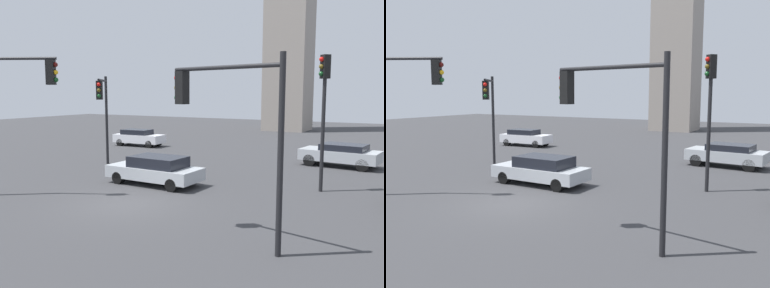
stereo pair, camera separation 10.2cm
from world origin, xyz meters
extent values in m
plane|color=#38383A|center=(0.00, 0.00, 0.00)|extent=(99.14, 99.14, 0.00)
cylinder|color=black|center=(-4.44, -1.18, 5.66)|extent=(2.80, 1.45, 0.12)
cube|color=black|center=(-3.29, -0.62, 5.11)|extent=(0.43, 0.43, 1.00)
sphere|color=#4C0F0C|center=(-3.11, -0.53, 5.41)|extent=(0.20, 0.20, 0.20)
sphere|color=yellow|center=(-3.11, -0.53, 5.11)|extent=(0.20, 0.20, 0.20)
sphere|color=#14471E|center=(-3.11, -0.53, 4.81)|extent=(0.20, 0.20, 0.20)
cylinder|color=black|center=(6.75, -2.14, 2.66)|extent=(0.16, 0.16, 5.32)
cylinder|color=black|center=(4.95, -1.78, 5.00)|extent=(3.61, 0.83, 0.12)
cube|color=black|center=(3.40, -1.47, 4.45)|extent=(0.38, 0.38, 1.00)
sphere|color=red|center=(3.20, -1.44, 4.75)|extent=(0.20, 0.20, 0.20)
sphere|color=#594714|center=(3.20, -1.44, 4.45)|extent=(0.20, 0.20, 0.20)
sphere|color=#14471E|center=(3.20, -1.44, 4.15)|extent=(0.20, 0.20, 0.20)
cylinder|color=black|center=(-6.70, 6.47, 2.62)|extent=(0.16, 0.16, 5.25)
cylinder|color=black|center=(-5.93, 5.33, 4.97)|extent=(1.64, 2.36, 0.12)
cube|color=black|center=(-5.30, 4.39, 4.42)|extent=(0.44, 0.44, 1.00)
sphere|color=red|center=(-5.19, 4.22, 4.72)|extent=(0.20, 0.20, 0.20)
sphere|color=#594714|center=(-5.19, 4.22, 4.42)|extent=(0.20, 0.20, 0.20)
sphere|color=#14471E|center=(-5.19, 4.22, 4.12)|extent=(0.20, 0.20, 0.20)
cylinder|color=black|center=(6.10, 5.76, 2.94)|extent=(0.16, 0.16, 5.89)
cube|color=black|center=(6.10, 5.76, 5.39)|extent=(0.45, 0.45, 1.00)
sphere|color=red|center=(5.96, 5.61, 5.69)|extent=(0.20, 0.20, 0.20)
sphere|color=#594714|center=(5.96, 5.61, 5.39)|extent=(0.20, 0.20, 0.20)
sphere|color=#14471E|center=(5.96, 5.61, 5.09)|extent=(0.20, 0.20, 0.20)
cube|color=#ADB2B7|center=(-1.03, 3.30, 0.57)|extent=(4.54, 2.00, 0.56)
cube|color=black|center=(-0.81, 3.30, 1.08)|extent=(2.56, 1.72, 0.54)
cylinder|color=black|center=(-2.58, 2.57, 0.29)|extent=(0.59, 0.35, 0.58)
cylinder|color=black|center=(-2.54, 4.12, 0.29)|extent=(0.59, 0.35, 0.58)
cylinder|color=black|center=(0.48, 2.49, 0.29)|extent=(0.59, 0.35, 0.58)
cylinder|color=black|center=(0.52, 4.04, 0.29)|extent=(0.59, 0.35, 0.58)
cube|color=#ADB2B7|center=(5.68, 12.53, 0.66)|extent=(4.55, 2.45, 0.63)
cube|color=black|center=(5.89, 12.50, 1.14)|extent=(2.61, 2.01, 0.40)
cylinder|color=black|center=(4.12, 11.87, 0.35)|extent=(0.73, 0.43, 0.69)
cylinder|color=black|center=(4.29, 13.50, 0.35)|extent=(0.73, 0.43, 0.69)
cylinder|color=black|center=(7.06, 11.56, 0.35)|extent=(0.73, 0.43, 0.69)
cylinder|color=black|center=(7.24, 13.19, 0.35)|extent=(0.73, 0.43, 0.69)
cube|color=silver|center=(-10.15, 14.20, 0.61)|extent=(4.17, 1.91, 0.64)
cube|color=black|center=(-10.36, 14.18, 1.11)|extent=(2.37, 1.60, 0.44)
cylinder|color=black|center=(-8.81, 14.96, 0.29)|extent=(0.60, 0.33, 0.58)
cylinder|color=black|center=(-8.73, 13.60, 0.29)|extent=(0.60, 0.33, 0.58)
cylinder|color=black|center=(-11.58, 14.79, 0.29)|extent=(0.60, 0.33, 0.58)
cylinder|color=black|center=(-11.49, 13.43, 0.29)|extent=(0.60, 0.33, 0.58)
camera|label=1|loc=(9.95, -12.30, 4.30)|focal=38.41mm
camera|label=2|loc=(10.03, -12.25, 4.30)|focal=38.41mm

